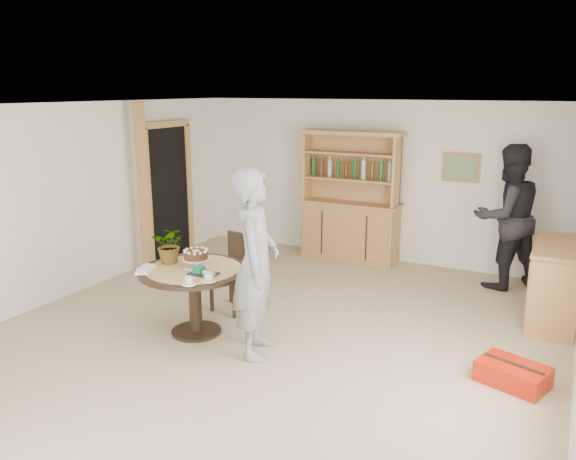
{
  "coord_description": "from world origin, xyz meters",
  "views": [
    {
      "loc": [
        2.83,
        -4.89,
        2.67
      ],
      "look_at": [
        -0.13,
        0.77,
        1.05
      ],
      "focal_mm": 35.0,
      "sensor_mm": 36.0,
      "label": 1
    }
  ],
  "objects_px": {
    "teen_boy": "(256,264)",
    "adult_person": "(507,217)",
    "hutch": "(350,217)",
    "dining_table": "(194,282)",
    "sideboard": "(556,283)",
    "red_suitcase": "(513,374)",
    "dining_chair": "(236,267)"
  },
  "relations": [
    {
      "from": "teen_boy",
      "to": "red_suitcase",
      "type": "distance_m",
      "value": 2.64
    },
    {
      "from": "teen_boy",
      "to": "hutch",
      "type": "bearing_deg",
      "value": -16.34
    },
    {
      "from": "dining_table",
      "to": "dining_chair",
      "type": "xyz_separation_m",
      "value": [
        0.01,
        0.83,
        -0.07
      ]
    },
    {
      "from": "sideboard",
      "to": "teen_boy",
      "type": "height_order",
      "value": "teen_boy"
    },
    {
      "from": "sideboard",
      "to": "dining_table",
      "type": "distance_m",
      "value": 4.16
    },
    {
      "from": "hutch",
      "to": "red_suitcase",
      "type": "height_order",
      "value": "hutch"
    },
    {
      "from": "teen_boy",
      "to": "sideboard",
      "type": "bearing_deg",
      "value": -71.59
    },
    {
      "from": "hutch",
      "to": "teen_boy",
      "type": "bearing_deg",
      "value": -84.11
    },
    {
      "from": "adult_person",
      "to": "dining_table",
      "type": "bearing_deg",
      "value": 6.98
    },
    {
      "from": "dining_table",
      "to": "red_suitcase",
      "type": "distance_m",
      "value": 3.35
    },
    {
      "from": "hutch",
      "to": "dining_chair",
      "type": "distance_m",
      "value": 2.66
    },
    {
      "from": "red_suitcase",
      "to": "dining_table",
      "type": "bearing_deg",
      "value": -153.93
    },
    {
      "from": "dining_table",
      "to": "dining_chair",
      "type": "bearing_deg",
      "value": 89.29
    },
    {
      "from": "hutch",
      "to": "dining_chair",
      "type": "xyz_separation_m",
      "value": [
        -0.47,
        -2.61,
        -0.15
      ]
    },
    {
      "from": "dining_chair",
      "to": "adult_person",
      "type": "height_order",
      "value": "adult_person"
    },
    {
      "from": "sideboard",
      "to": "adult_person",
      "type": "height_order",
      "value": "adult_person"
    },
    {
      "from": "adult_person",
      "to": "dining_chair",
      "type": "bearing_deg",
      "value": -1.48
    },
    {
      "from": "dining_chair",
      "to": "teen_boy",
      "type": "xyz_separation_m",
      "value": [
        0.84,
        -0.93,
        0.43
      ]
    },
    {
      "from": "sideboard",
      "to": "teen_boy",
      "type": "bearing_deg",
      "value": -139.35
    },
    {
      "from": "hutch",
      "to": "dining_chair",
      "type": "height_order",
      "value": "hutch"
    },
    {
      "from": "sideboard",
      "to": "red_suitcase",
      "type": "bearing_deg",
      "value": -97.77
    },
    {
      "from": "sideboard",
      "to": "dining_chair",
      "type": "relative_size",
      "value": 1.33
    },
    {
      "from": "dining_table",
      "to": "adult_person",
      "type": "xyz_separation_m",
      "value": [
        2.82,
        3.2,
        0.38
      ]
    },
    {
      "from": "dining_table",
      "to": "hutch",
      "type": "bearing_deg",
      "value": 81.97
    },
    {
      "from": "teen_boy",
      "to": "adult_person",
      "type": "distance_m",
      "value": 3.84
    },
    {
      "from": "red_suitcase",
      "to": "sideboard",
      "type": "bearing_deg",
      "value": 100.7
    },
    {
      "from": "sideboard",
      "to": "red_suitcase",
      "type": "relative_size",
      "value": 1.81
    },
    {
      "from": "hutch",
      "to": "sideboard",
      "type": "height_order",
      "value": "hutch"
    },
    {
      "from": "dining_chair",
      "to": "red_suitcase",
      "type": "xyz_separation_m",
      "value": [
        3.27,
        -0.39,
        -0.43
      ]
    },
    {
      "from": "sideboard",
      "to": "adult_person",
      "type": "xyz_separation_m",
      "value": [
        -0.7,
        1.0,
        0.51
      ]
    },
    {
      "from": "adult_person",
      "to": "red_suitcase",
      "type": "xyz_separation_m",
      "value": [
        0.46,
        -2.76,
        -0.88
      ]
    },
    {
      "from": "sideboard",
      "to": "dining_chair",
      "type": "distance_m",
      "value": 3.77
    }
  ]
}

